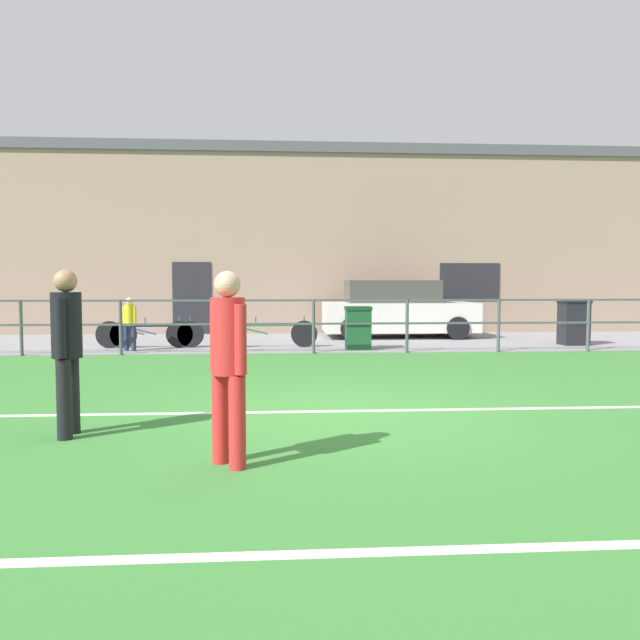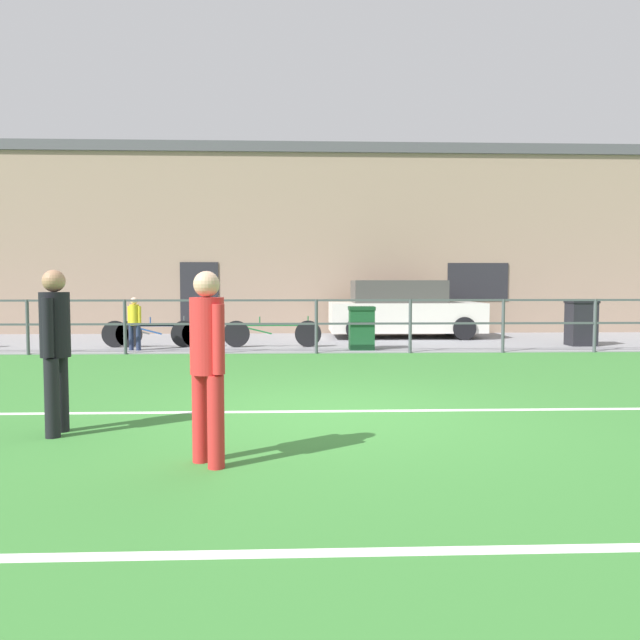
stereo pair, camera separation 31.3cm
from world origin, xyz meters
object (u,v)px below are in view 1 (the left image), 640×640
(parked_car_red, at_px, (397,310))
(bicycle_parked_1, at_px, (268,333))
(bicycle_parked_2, at_px, (157,334))
(trash_bin_0, at_px, (358,328))
(player_goalkeeper, at_px, (67,342))
(bicycle_parked_3, at_px, (144,334))
(trash_bin_1, at_px, (574,322))
(player_striker, at_px, (228,356))
(spectator_child, at_px, (130,321))

(parked_car_red, distance_m, bicycle_parked_1, 4.24)
(bicycle_parked_2, height_order, trash_bin_0, trash_bin_0)
(parked_car_red, relative_size, bicycle_parked_2, 1.94)
(player_goalkeeper, bearing_deg, parked_car_red, -27.82)
(bicycle_parked_3, distance_m, trash_bin_1, 10.07)
(bicycle_parked_3, bearing_deg, trash_bin_1, 0.11)
(bicycle_parked_1, height_order, bicycle_parked_2, bicycle_parked_1)
(bicycle_parked_1, distance_m, trash_bin_0, 2.09)
(player_striker, relative_size, bicycle_parked_3, 0.73)
(spectator_child, relative_size, trash_bin_1, 1.07)
(player_goalkeeper, relative_size, player_striker, 1.02)
(player_goalkeeper, xyz_separation_m, trash_bin_1, (9.05, 8.03, -0.35))
(trash_bin_0, bearing_deg, bicycle_parked_2, 171.88)
(bicycle_parked_3, relative_size, trash_bin_0, 2.28)
(spectator_child, height_order, bicycle_parked_2, spectator_child)
(player_striker, bearing_deg, trash_bin_0, 125.52)
(trash_bin_1, bearing_deg, bicycle_parked_3, -179.89)
(player_goalkeeper, xyz_separation_m, parked_car_red, (5.24, 10.37, -0.16))
(bicycle_parked_2, distance_m, trash_bin_0, 4.57)
(bicycle_parked_3, height_order, trash_bin_0, trash_bin_0)
(parked_car_red, xyz_separation_m, bicycle_parked_2, (-5.98, -2.36, -0.42))
(parked_car_red, xyz_separation_m, trash_bin_0, (-1.46, -3.01, -0.25))
(player_goalkeeper, relative_size, bicycle_parked_2, 0.77)
(bicycle_parked_1, bearing_deg, player_striker, -90.99)
(bicycle_parked_3, distance_m, trash_bin_0, 4.85)
(player_goalkeeper, relative_size, trash_bin_1, 1.49)
(player_striker, relative_size, spectator_child, 1.36)
(spectator_child, height_order, bicycle_parked_1, spectator_child)
(trash_bin_0, height_order, trash_bin_1, trash_bin_1)
(trash_bin_1, bearing_deg, spectator_child, -176.49)
(player_striker, distance_m, bicycle_parked_1, 9.03)
(bicycle_parked_1, relative_size, trash_bin_1, 2.08)
(player_striker, distance_m, trash_bin_0, 8.71)
(parked_car_red, distance_m, trash_bin_0, 3.35)
(bicycle_parked_2, bearing_deg, trash_bin_0, -8.12)
(trash_bin_1, bearing_deg, bicycle_parked_1, -179.32)
(bicycle_parked_1, bearing_deg, parked_car_red, 35.07)
(bicycle_parked_1, xyz_separation_m, trash_bin_0, (2.00, -0.58, 0.16))
(player_striker, distance_m, bicycle_parked_2, 9.40)
(spectator_child, height_order, parked_car_red, parked_car_red)
(bicycle_parked_2, bearing_deg, player_goalkeeper, -84.73)
(parked_car_red, xyz_separation_m, bicycle_parked_1, (-3.46, -2.43, -0.41))
(player_goalkeeper, xyz_separation_m, bicycle_parked_3, (-1.02, 8.01, -0.58))
(player_goalkeeper, bearing_deg, trash_bin_1, -49.41)
(bicycle_parked_1, bearing_deg, trash_bin_0, -16.13)
(player_striker, bearing_deg, player_goalkeeper, -163.38)
(spectator_child, xyz_separation_m, trash_bin_0, (4.98, -0.04, -0.18))
(player_striker, xyz_separation_m, parked_car_red, (3.61, 11.44, -0.14))
(player_goalkeeper, xyz_separation_m, trash_bin_0, (3.78, 7.36, -0.41))
(parked_car_red, bearing_deg, spectator_child, -155.24)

